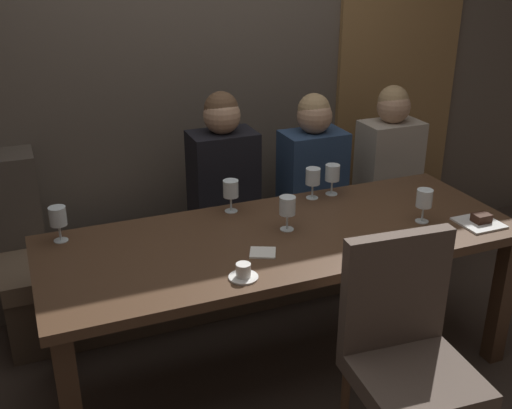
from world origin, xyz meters
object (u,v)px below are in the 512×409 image
Objects in this scene: wine_glass_end_right at (287,207)px; dessert_plate at (480,221)px; chair_near_side at (406,345)px; wine_glass_far_left at (332,174)px; diner_far_end at (390,149)px; wine_glass_near_left at (231,190)px; wine_glass_far_right at (58,217)px; wine_glass_near_right at (313,178)px; wine_glass_end_left at (424,200)px; diner_redhead at (223,168)px; dining_table at (283,251)px; banquette_bench at (232,264)px; espresso_cup at (243,272)px; diner_bearded at (313,162)px.

wine_glass_end_right is 0.86× the size of dessert_plate.
chair_near_side reaches higher than wine_glass_far_left.
wine_glass_near_left is at bearing -161.78° from diner_far_end.
wine_glass_far_right is at bearing -178.58° from wine_glass_near_left.
diner_far_end is at bearing 27.95° from wine_glass_near_right.
diner_far_end is at bearing 82.13° from dessert_plate.
wine_glass_end_left is at bearing -29.70° from wine_glass_near_left.
wine_glass_end_right is at bearing -83.53° from diner_redhead.
diner_far_end is 0.93m from wine_glass_end_left.
diner_far_end is 4.53× the size of wine_glass_end_left.
wine_glass_near_left is (-0.09, -0.38, 0.03)m from diner_redhead.
diner_far_end is (1.09, 0.01, -0.03)m from diner_redhead.
wine_glass_far_right reaches higher than dining_table.
dessert_plate is (0.95, -0.96, -0.08)m from diner_redhead.
diner_redhead is at bearing 99.07° from chair_near_side.
diner_far_end is at bearing 34.10° from wine_glass_end_right.
wine_glass_end_right is at bearing -60.25° from wine_glass_near_left.
wine_glass_far_left is 0.57m from wine_glass_near_left.
banquette_bench is 15.24× the size of wine_glass_end_right.
chair_near_side is at bearing -75.37° from dining_table.
banquette_bench is 15.24× the size of wine_glass_near_right.
wine_glass_near_right is at bearing 82.98° from chair_near_side.
wine_glass_near_left is 0.67m from espresso_cup.
wine_glass_far_left is (-0.61, -0.38, 0.05)m from diner_far_end.
diner_bearded is at bearing -3.06° from diner_redhead.
wine_glass_end_left reaches higher than banquette_bench.
banquette_bench is at bearing 133.77° from dessert_plate.
diner_redhead reaches higher than wine_glass_near_right.
diner_redhead is 4.89× the size of wine_glass_near_right.
wine_glass_end_left is 1.00× the size of wine_glass_near_right.
wine_glass_far_right is 1.37× the size of espresso_cup.
diner_bearded is 0.55m from diner_far_end.
dessert_plate is at bearing -29.21° from wine_glass_near_left.
diner_bearded reaches higher than dining_table.
chair_near_side is at bearing -97.02° from wine_glass_near_right.
wine_glass_far_left is at bearing -148.25° from diner_far_end.
wine_glass_far_right is (-1.45, -0.37, 0.05)m from diner_bearded.
wine_glass_near_right reaches higher than banquette_bench.
diner_bearded is 1.50m from wine_glass_far_right.
wine_glass_end_left is (1.62, -0.44, -0.00)m from wine_glass_far_right.
wine_glass_near_left is at bearing 150.79° from dessert_plate.
diner_bearded is 6.26× the size of espresso_cup.
dining_table is 0.75m from chair_near_side.
diner_bearded is 1.02m from dessert_plate.
chair_near_side is 0.88m from dessert_plate.
dining_table is at bearing -145.40° from diner_far_end.
diner_far_end is at bearing 34.60° from dining_table.
wine_glass_end_right is (-0.46, -0.65, 0.05)m from diner_bearded.
espresso_cup is (-1.36, -1.03, -0.03)m from diner_far_end.
wine_glass_near_right is at bearing -152.05° from diner_far_end.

